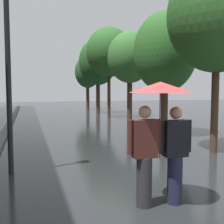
{
  "coord_description": "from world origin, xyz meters",
  "views": [
    {
      "loc": [
        -2.19,
        -4.56,
        1.97
      ],
      "look_at": [
        -0.03,
        2.7,
        1.35
      ],
      "focal_mm": 45.42,
      "sensor_mm": 36.0,
      "label": 1
    }
  ],
  "objects_px": {
    "street_tree_0": "(217,15)",
    "street_tree_4": "(98,62)",
    "street_tree_3": "(109,52)",
    "street_lamp_post": "(8,60)",
    "street_tree_1": "(165,52)",
    "couple_under_umbrella": "(160,126)",
    "street_tree_5": "(88,72)",
    "street_tree_2": "(130,58)"
  },
  "relations": [
    {
      "from": "street_lamp_post",
      "to": "street_tree_5",
      "type": "bearing_deg",
      "value": 73.45
    },
    {
      "from": "street_tree_3",
      "to": "street_tree_4",
      "type": "relative_size",
      "value": 1.02
    },
    {
      "from": "street_tree_2",
      "to": "street_lamp_post",
      "type": "bearing_deg",
      "value": -126.06
    },
    {
      "from": "street_tree_4",
      "to": "street_lamp_post",
      "type": "relative_size",
      "value": 1.33
    },
    {
      "from": "street_tree_4",
      "to": "street_lamp_post",
      "type": "bearing_deg",
      "value": -110.65
    },
    {
      "from": "street_tree_5",
      "to": "street_lamp_post",
      "type": "height_order",
      "value": "street_tree_5"
    },
    {
      "from": "street_tree_2",
      "to": "street_tree_3",
      "type": "bearing_deg",
      "value": 92.18
    },
    {
      "from": "street_tree_2",
      "to": "street_tree_5",
      "type": "height_order",
      "value": "street_tree_5"
    },
    {
      "from": "street_tree_5",
      "to": "couple_under_umbrella",
      "type": "relative_size",
      "value": 2.47
    },
    {
      "from": "street_tree_3",
      "to": "street_lamp_post",
      "type": "height_order",
      "value": "street_tree_3"
    },
    {
      "from": "couple_under_umbrella",
      "to": "street_tree_1",
      "type": "bearing_deg",
      "value": 62.48
    },
    {
      "from": "street_tree_0",
      "to": "street_tree_3",
      "type": "height_order",
      "value": "street_tree_3"
    },
    {
      "from": "street_tree_4",
      "to": "couple_under_umbrella",
      "type": "distance_m",
      "value": 18.67
    },
    {
      "from": "street_tree_4",
      "to": "street_tree_1",
      "type": "bearing_deg",
      "value": -89.41
    },
    {
      "from": "street_tree_3",
      "to": "street_tree_5",
      "type": "relative_size",
      "value": 1.18
    },
    {
      "from": "street_tree_0",
      "to": "couple_under_umbrella",
      "type": "xyz_separation_m",
      "value": [
        -3.39,
        -3.15,
        -2.81
      ]
    },
    {
      "from": "street_tree_1",
      "to": "couple_under_umbrella",
      "type": "height_order",
      "value": "street_tree_1"
    },
    {
      "from": "street_tree_0",
      "to": "street_tree_1",
      "type": "xyz_separation_m",
      "value": [
        0.09,
        3.54,
        -0.66
      ]
    },
    {
      "from": "street_tree_5",
      "to": "street_lamp_post",
      "type": "xyz_separation_m",
      "value": [
        -5.93,
        -19.95,
        -0.95
      ]
    },
    {
      "from": "street_tree_0",
      "to": "couple_under_umbrella",
      "type": "relative_size",
      "value": 2.82
    },
    {
      "from": "street_tree_1",
      "to": "street_tree_3",
      "type": "height_order",
      "value": "street_tree_3"
    },
    {
      "from": "street_tree_0",
      "to": "couple_under_umbrella",
      "type": "distance_m",
      "value": 5.41
    },
    {
      "from": "street_tree_1",
      "to": "street_tree_2",
      "type": "xyz_separation_m",
      "value": [
        -0.16,
        3.89,
        0.17
      ]
    },
    {
      "from": "couple_under_umbrella",
      "to": "street_lamp_post",
      "type": "distance_m",
      "value": 3.8
    },
    {
      "from": "street_tree_4",
      "to": "couple_under_umbrella",
      "type": "relative_size",
      "value": 2.87
    },
    {
      "from": "street_tree_1",
      "to": "street_tree_4",
      "type": "height_order",
      "value": "street_tree_4"
    },
    {
      "from": "street_tree_0",
      "to": "street_tree_5",
      "type": "height_order",
      "value": "street_tree_0"
    },
    {
      "from": "street_tree_0",
      "to": "street_tree_3",
      "type": "bearing_deg",
      "value": 91.05
    },
    {
      "from": "street_tree_1",
      "to": "street_tree_5",
      "type": "relative_size",
      "value": 1.01
    },
    {
      "from": "street_tree_1",
      "to": "couple_under_umbrella",
      "type": "distance_m",
      "value": 7.84
    },
    {
      "from": "street_tree_0",
      "to": "street_tree_4",
      "type": "relative_size",
      "value": 0.98
    },
    {
      "from": "street_tree_1",
      "to": "street_lamp_post",
      "type": "bearing_deg",
      "value": -145.44
    },
    {
      "from": "street_tree_5",
      "to": "street_tree_3",
      "type": "bearing_deg",
      "value": -91.56
    },
    {
      "from": "street_tree_5",
      "to": "couple_under_umbrella",
      "type": "xyz_separation_m",
      "value": [
        -3.41,
        -22.5,
        -2.22
      ]
    },
    {
      "from": "street_tree_2",
      "to": "street_lamp_post",
      "type": "xyz_separation_m",
      "value": [
        -5.84,
        -8.03,
        -1.05
      ]
    },
    {
      "from": "couple_under_umbrella",
      "to": "street_tree_0",
      "type": "bearing_deg",
      "value": 42.89
    },
    {
      "from": "street_tree_0",
      "to": "street_tree_3",
      "type": "xyz_separation_m",
      "value": [
        -0.2,
        11.13,
        0.26
      ]
    },
    {
      "from": "street_tree_1",
      "to": "street_tree_3",
      "type": "xyz_separation_m",
      "value": [
        -0.3,
        7.59,
        0.92
      ]
    },
    {
      "from": "street_tree_2",
      "to": "street_tree_4",
      "type": "height_order",
      "value": "street_tree_4"
    },
    {
      "from": "street_tree_0",
      "to": "street_tree_2",
      "type": "bearing_deg",
      "value": 90.49
    },
    {
      "from": "street_tree_2",
      "to": "couple_under_umbrella",
      "type": "height_order",
      "value": "street_tree_2"
    },
    {
      "from": "street_tree_4",
      "to": "street_tree_0",
      "type": "bearing_deg",
      "value": -89.91
    }
  ]
}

